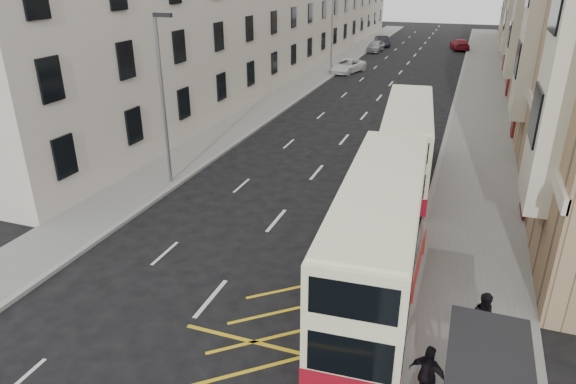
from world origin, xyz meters
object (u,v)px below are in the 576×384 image
at_px(car_silver, 376,46).
at_px(car_dark, 382,41).
at_px(car_red, 460,44).
at_px(double_decker_front, 378,240).
at_px(pedestrian_mid, 484,321).
at_px(double_decker_rear, 406,142).
at_px(white_van, 347,66).
at_px(pedestrian_far, 428,376).
at_px(street_lamp_near, 163,92).
at_px(street_lamp_far, 333,27).

bearing_deg(car_silver, car_dark, 93.87).
distance_m(car_silver, car_red, 11.46).
bearing_deg(double_decker_front, pedestrian_mid, -29.23).
height_order(double_decker_rear, white_van, double_decker_rear).
bearing_deg(pedestrian_far, street_lamp_near, -17.73).
relative_size(pedestrian_far, car_silver, 0.40).
xyz_separation_m(street_lamp_far, double_decker_front, (11.35, -36.03, -2.54)).
bearing_deg(car_silver, double_decker_rear, -74.13).
height_order(double_decker_front, pedestrian_mid, double_decker_front).
bearing_deg(car_silver, street_lamp_near, -88.33).
xyz_separation_m(white_van, car_dark, (0.00, 20.36, 0.01)).
relative_size(pedestrian_mid, car_dark, 0.41).
bearing_deg(car_red, car_silver, 16.48).
xyz_separation_m(pedestrian_far, car_silver, (-12.20, 57.26, -0.27)).
bearing_deg(pedestrian_mid, car_dark, 94.15).
xyz_separation_m(white_van, car_red, (10.13, 20.52, 0.02)).
bearing_deg(car_silver, street_lamp_far, -90.94).
height_order(double_decker_rear, car_silver, double_decker_rear).
distance_m(double_decker_front, car_silver, 54.00).
distance_m(pedestrian_far, car_red, 62.77).
bearing_deg(street_lamp_far, car_red, 63.33).
bearing_deg(street_lamp_far, car_dark, 87.05).
bearing_deg(car_dark, pedestrian_mid, -98.95).
bearing_deg(car_dark, car_red, -20.78).
distance_m(street_lamp_far, double_decker_rear, 27.75).
bearing_deg(pedestrian_far, street_lamp_far, -51.88).
distance_m(street_lamp_near, double_decker_rear, 12.01).
xyz_separation_m(car_dark, car_red, (10.13, 0.16, 0.02)).
distance_m(white_van, car_silver, 15.04).
relative_size(double_decker_front, white_van, 2.14).
xyz_separation_m(pedestrian_mid, white_van, (-13.53, 39.58, -0.33)).
bearing_deg(car_red, pedestrian_far, 79.88).
bearing_deg(white_van, pedestrian_mid, -55.30).
bearing_deg(double_decker_front, street_lamp_far, 103.89).
bearing_deg(street_lamp_near, car_dark, 88.74).
xyz_separation_m(pedestrian_mid, car_red, (-3.39, 60.09, -0.30)).
height_order(double_decker_rear, car_red, double_decker_rear).
distance_m(street_lamp_far, double_decker_front, 37.86).
relative_size(white_van, car_silver, 1.16).
height_order(street_lamp_far, pedestrian_far, street_lamp_far).
distance_m(double_decker_rear, white_van, 29.05).
relative_size(pedestrian_mid, car_silver, 0.40).
distance_m(street_lamp_near, pedestrian_far, 17.29).
xyz_separation_m(street_lamp_far, white_van, (1.15, 1.95, -3.96)).
bearing_deg(street_lamp_near, pedestrian_mid, -27.45).
bearing_deg(car_dark, double_decker_rear, -100.26).
bearing_deg(double_decker_front, white_van, 101.43).
distance_m(pedestrian_mid, car_silver, 56.25).
distance_m(double_decker_front, car_dark, 59.24).
relative_size(double_decker_rear, white_van, 2.03).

